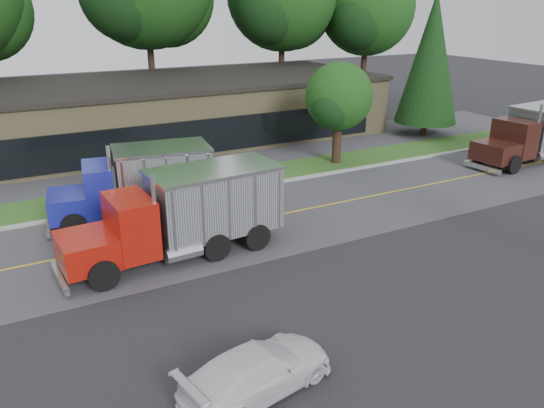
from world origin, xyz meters
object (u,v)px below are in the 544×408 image
Objects in this scene: dump_truck_blue at (141,183)px; rally_car at (258,370)px; dump_truck_maroon at (536,132)px; dump_truck_red at (187,211)px.

dump_truck_blue is 12.90m from rally_car.
dump_truck_blue is 1.73× the size of rally_car.
dump_truck_blue is 0.83× the size of dump_truck_maroon.
dump_truck_maroon is at bearing -77.77° from rally_car.
dump_truck_blue reaches higher than rally_car.
dump_truck_red is at bearing 1.24° from dump_truck_maroon.
dump_truck_blue is 24.60m from dump_truck_maroon.
dump_truck_maroon is (23.89, 2.55, 0.00)m from dump_truck_red.
rally_car is (-0.52, -12.83, -1.18)m from dump_truck_blue.
dump_truck_maroon is 2.09× the size of rally_car.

